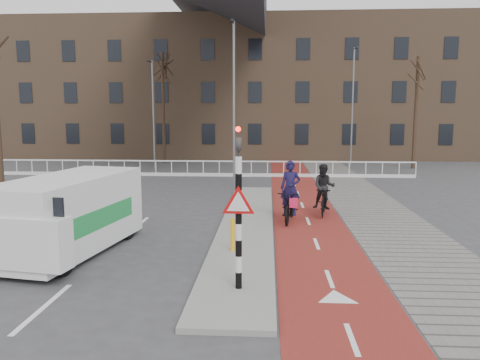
{
  "coord_description": "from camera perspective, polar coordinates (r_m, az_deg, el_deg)",
  "views": [
    {
      "loc": [
        0.01,
        -11.75,
        3.9
      ],
      "look_at": [
        -0.99,
        5.0,
        1.5
      ],
      "focal_mm": 35.0,
      "sensor_mm": 36.0,
      "label": 1
    }
  ],
  "objects": [
    {
      "name": "cyclist_near",
      "position": [
        16.99,
        6.14,
        -2.59
      ],
      "size": [
        1.09,
        2.24,
        2.21
      ],
      "rotation": [
        0.0,
        0.0,
        -0.16
      ],
      "color": "black",
      "rests_on": "bike_lane"
    },
    {
      "name": "van",
      "position": [
        13.9,
        -20.08,
        -3.81
      ],
      "size": [
        2.82,
        5.31,
        2.17
      ],
      "rotation": [
        0.0,
        0.0,
        -0.17
      ],
      "color": "silver",
      "rests_on": "ground"
    },
    {
      "name": "traffic_signal",
      "position": [
        9.94,
        -0.18,
        -2.95
      ],
      "size": [
        0.8,
        0.8,
        3.68
      ],
      "color": "black",
      "rests_on": "curb_island"
    },
    {
      "name": "tree_right",
      "position": [
        35.32,
        20.63,
        7.63
      ],
      "size": [
        0.25,
        0.25,
        7.81
      ],
      "primitive_type": "cylinder",
      "color": "black",
      "rests_on": "ground"
    },
    {
      "name": "tree_mid",
      "position": [
        37.5,
        -9.33,
        8.6
      ],
      "size": [
        0.24,
        0.24,
        8.54
      ],
      "primitive_type": "cylinder",
      "color": "black",
      "rests_on": "ground"
    },
    {
      "name": "bike_lane",
      "position": [
        22.15,
        7.22,
        -2.05
      ],
      "size": [
        2.5,
        60.0,
        0.01
      ],
      "primitive_type": "cube",
      "color": "maroon",
      "rests_on": "ground"
    },
    {
      "name": "ground",
      "position": [
        12.38,
        3.24,
        -10.24
      ],
      "size": [
        120.0,
        120.0,
        0.0
      ],
      "primitive_type": "plane",
      "color": "#38383A",
      "rests_on": "ground"
    },
    {
      "name": "railing",
      "position": [
        29.41,
        -6.42,
        1.07
      ],
      "size": [
        28.0,
        0.1,
        0.99
      ],
      "color": "silver",
      "rests_on": "ground"
    },
    {
      "name": "sidewalk",
      "position": [
        22.51,
        14.35,
        -2.08
      ],
      "size": [
        3.0,
        60.0,
        0.01
      ],
      "primitive_type": "cube",
      "color": "slate",
      "rests_on": "ground"
    },
    {
      "name": "townhouse_row",
      "position": [
        44.03,
        -0.53,
        13.24
      ],
      "size": [
        46.0,
        10.0,
        15.9
      ],
      "color": "#7F6047",
      "rests_on": "ground"
    },
    {
      "name": "streetlight_near",
      "position": [
        24.69,
        -0.74,
        9.0
      ],
      "size": [
        0.12,
        0.12,
        8.54
      ],
      "primitive_type": "cylinder",
      "color": "slate",
      "rests_on": "ground"
    },
    {
      "name": "curb_island",
      "position": [
        16.23,
        0.81,
        -5.55
      ],
      "size": [
        1.8,
        16.0,
        0.12
      ],
      "primitive_type": "cube",
      "color": "gray",
      "rests_on": "ground"
    },
    {
      "name": "streetlight_right",
      "position": [
        35.04,
        13.54,
        8.51
      ],
      "size": [
        0.12,
        0.12,
        8.52
      ],
      "primitive_type": "cylinder",
      "color": "slate",
      "rests_on": "ground"
    },
    {
      "name": "bollard",
      "position": [
        12.99,
        -0.91,
        -6.69
      ],
      "size": [
        0.12,
        0.12,
        0.92
      ],
      "primitive_type": "cylinder",
      "color": "#FDB50E",
      "rests_on": "curb_island"
    },
    {
      "name": "streetlight_left",
      "position": [
        33.69,
        -10.51,
        7.76
      ],
      "size": [
        0.12,
        0.12,
        7.51
      ],
      "primitive_type": "cylinder",
      "color": "slate",
      "rests_on": "ground"
    },
    {
      "name": "cyclist_far",
      "position": [
        18.22,
        10.18,
        -1.7
      ],
      "size": [
        0.94,
        1.9,
        1.97
      ],
      "rotation": [
        0.0,
        0.0,
        -0.17
      ],
      "color": "black",
      "rests_on": "bike_lane"
    }
  ]
}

